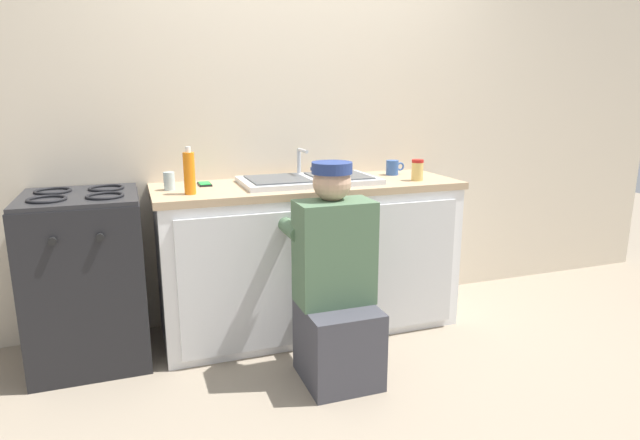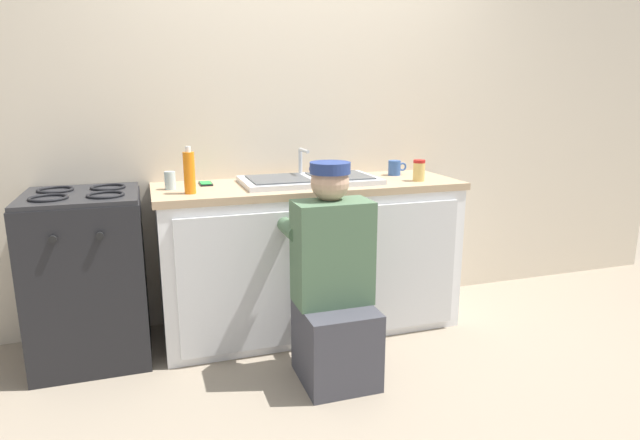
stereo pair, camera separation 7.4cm
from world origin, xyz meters
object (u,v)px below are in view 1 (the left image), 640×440
at_px(stove_range, 87,278).
at_px(cell_phone, 205,184).
at_px(sink_double_basin, 309,180).
at_px(soap_bottle_orange, 189,173).
at_px(condiment_jar, 417,170).
at_px(plumber_person, 336,292).
at_px(coffee_mug, 393,168).
at_px(water_glass, 169,181).

height_order(stove_range, cell_phone, stove_range).
distance_m(sink_double_basin, soap_bottle_orange, 0.72).
xyz_separation_m(cell_phone, condiment_jar, (1.24, -0.27, 0.06)).
height_order(cell_phone, soap_bottle_orange, soap_bottle_orange).
bearing_deg(sink_double_basin, soap_bottle_orange, -169.10).
relative_size(plumber_person, cell_phone, 7.89).
height_order(stove_range, coffee_mug, coffee_mug).
distance_m(water_glass, coffee_mug, 1.41).
bearing_deg(sink_double_basin, plumber_person, -96.31).
bearing_deg(coffee_mug, soap_bottle_orange, -169.26).
bearing_deg(water_glass, cell_phone, 27.37).
relative_size(water_glass, coffee_mug, 0.79).
distance_m(plumber_person, condiment_jar, 1.01).
bearing_deg(cell_phone, coffee_mug, -0.74).
height_order(plumber_person, water_glass, plumber_person).
xyz_separation_m(plumber_person, coffee_mug, (0.68, 0.74, 0.50)).
height_order(soap_bottle_orange, water_glass, soap_bottle_orange).
height_order(plumber_person, condiment_jar, plumber_person).
bearing_deg(soap_bottle_orange, cell_phone, 67.57).
xyz_separation_m(cell_phone, soap_bottle_orange, (-0.11, -0.27, 0.11)).
height_order(cell_phone, water_glass, water_glass).
xyz_separation_m(plumber_person, water_glass, (-0.73, 0.65, 0.50)).
xyz_separation_m(soap_bottle_orange, coffee_mug, (1.32, 0.25, -0.07)).
relative_size(soap_bottle_orange, water_glass, 2.50).
xyz_separation_m(stove_range, coffee_mug, (1.87, 0.12, 0.50)).
relative_size(sink_double_basin, coffee_mug, 6.35).
relative_size(soap_bottle_orange, coffee_mug, 1.98).
height_order(sink_double_basin, coffee_mug, sink_double_basin).
bearing_deg(coffee_mug, condiment_jar, -82.17).
distance_m(plumber_person, water_glass, 1.10).
bearing_deg(sink_double_basin, stove_range, -179.90).
distance_m(sink_double_basin, coffee_mug, 0.63).
bearing_deg(condiment_jar, stove_range, 175.84).
height_order(soap_bottle_orange, coffee_mug, soap_bottle_orange).
bearing_deg(stove_range, plumber_person, -27.88).
distance_m(cell_phone, coffee_mug, 1.21).
distance_m(stove_range, plumber_person, 1.34).
relative_size(stove_range, plumber_person, 0.85).
xyz_separation_m(sink_double_basin, water_glass, (-0.80, 0.03, 0.03)).
distance_m(stove_range, cell_phone, 0.81).
relative_size(cell_phone, water_glass, 1.40).
height_order(stove_range, condiment_jar, condiment_jar).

